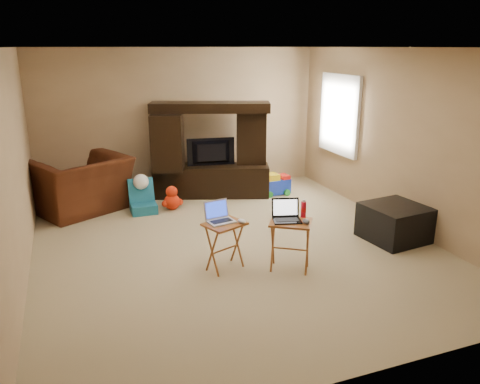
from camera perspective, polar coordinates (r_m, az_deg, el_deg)
name	(u,v)px	position (r m, az deg, el deg)	size (l,w,h in m)	color
floor	(235,246)	(6.20, -0.65, -6.55)	(5.50, 5.50, 0.00)	#C7B98A
ceiling	(234,47)	(5.67, -0.74, 17.22)	(5.50, 5.50, 0.00)	silver
wall_back	(182,121)	(8.41, -7.14, 8.58)	(5.00, 5.00, 0.00)	tan
wall_front	(365,232)	(3.46, 15.02, -4.69)	(5.00, 5.00, 0.00)	tan
wall_left	(13,171)	(5.51, -25.96, 2.33)	(5.50, 5.50, 0.00)	tan
wall_right	(400,139)	(7.04, 18.93, 6.09)	(5.50, 5.50, 0.00)	tan
window_pane	(340,115)	(8.25, 12.13, 9.22)	(1.20, 1.20, 0.00)	white
window_frame	(339,115)	(8.24, 12.01, 9.21)	(0.06, 1.14, 1.34)	white
entertainment_center	(211,150)	(8.04, -3.58, 5.11)	(1.99, 0.50, 1.62)	black
television	(212,153)	(8.01, -3.48, 4.82)	(0.82, 0.11, 0.47)	black
recliner	(81,185)	(7.76, -18.85, 0.85)	(1.34, 1.17, 0.87)	#4E2510
child_rocker	(143,196)	(7.47, -11.75, -0.54)	(0.39, 0.45, 0.53)	#186585
plush_toy	(172,198)	(7.55, -8.30, -0.70)	(0.36, 0.30, 0.40)	red
push_toy	(275,184)	(8.27, 4.31, 1.01)	(0.52, 0.37, 0.39)	#1835C7
ottoman	(395,223)	(6.65, 18.32, -3.56)	(0.74, 0.74, 0.48)	black
tray_table_left	(225,246)	(5.48, -1.86, -6.60)	(0.44, 0.35, 0.57)	#A35527
tray_table_right	(290,246)	(5.49, 6.11, -6.52)	(0.46, 0.37, 0.60)	#A16326
laptop_left	(221,213)	(5.35, -2.31, -2.53)	(0.30, 0.25, 0.24)	#B7B7BC
laptop_right	(287,211)	(5.33, 5.78, -2.36)	(0.32, 0.26, 0.24)	black
mouse_left	(242,221)	(5.36, 0.22, -3.57)	(0.07, 0.12, 0.05)	silver
mouse_right	(306,221)	(5.32, 8.06, -3.57)	(0.08, 0.12, 0.05)	#38383C
water_bottle	(303,209)	(5.50, 7.74, -2.12)	(0.06, 0.06, 0.19)	red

